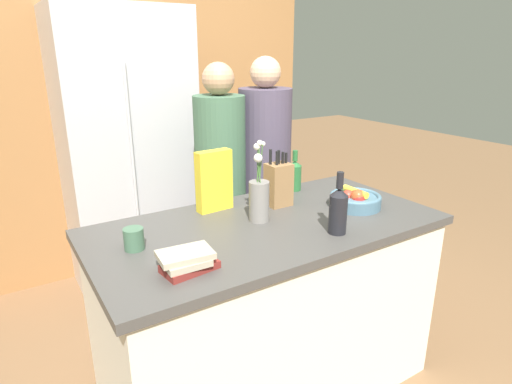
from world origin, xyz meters
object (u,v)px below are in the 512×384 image
Objects in this scene: knife_block at (278,184)px; bottle_oil at (295,175)px; refrigerator at (129,156)px; cereal_box at (214,181)px; coffee_mug at (133,239)px; bottle_vinegar at (338,209)px; person_at_sink at (221,180)px; fruit_bowl at (355,199)px; person_in_blue at (265,170)px; book_stack at (187,261)px; flower_vase at (259,197)px.

bottle_oil is (0.22, 0.15, -0.02)m from knife_block.
cereal_box is at bearing -85.10° from refrigerator.
coffee_mug is 0.85m from bottle_vinegar.
person_at_sink is (0.36, -0.68, -0.06)m from refrigerator.
coffee_mug is (-0.47, -0.22, -0.11)m from cereal_box.
fruit_bowl is 0.94× the size of bottle_vinegar.
bottle_vinegar is (-0.30, -0.19, 0.07)m from fruit_bowl.
person_in_blue is (0.27, 0.98, -0.10)m from bottle_vinegar.
flower_vase is at bearing 28.89° from book_stack.
knife_block is at bearing -19.97° from cereal_box.
knife_block reaches higher than coffee_mug.
bottle_vinegar is at bearing -21.59° from coffee_mug.
knife_block is 1.28× the size of bottle_oil.
coffee_mug is (-0.58, 0.01, -0.07)m from flower_vase.
knife_block is at bearing 142.78° from fruit_bowl.
refrigerator is at bearing 115.92° from fruit_bowl.
flower_vase reaches higher than knife_block.
book_stack is at bearing -171.16° from fruit_bowl.
bottle_vinegar is at bearing -84.21° from person_in_blue.
person_in_blue is at bearing 44.48° from book_stack.
bottle_vinegar is (0.79, -0.31, 0.06)m from coffee_mug.
knife_block is at bearing 29.89° from book_stack.
bottle_vinegar is at bearing -87.85° from person_at_sink.
fruit_bowl is 0.86× the size of cereal_box.
bottle_oil is at bearing 4.45° from cereal_box.
person_in_blue is at bearing 80.88° from bottle_oil.
book_stack is at bearing -68.67° from coffee_mug.
person_at_sink is at bearing 94.31° from knife_block.
bottle_oil is at bearing 70.30° from bottle_vinegar.
flower_vase reaches higher than bottle_vinegar.
bottle_vinegar is at bearing -75.92° from refrigerator.
person_in_blue reaches higher than bottle_oil.
coffee_mug is (-0.78, -0.11, -0.07)m from knife_block.
refrigerator is at bearing 98.63° from flower_vase.
refrigerator is at bearing 116.95° from person_at_sink.
flower_vase is 0.50m from bottle_oil.
person_in_blue is (-0.03, 0.79, -0.03)m from fruit_bowl.
book_stack is at bearing -125.07° from person_at_sink.
person_in_blue is (0.32, 0.00, 0.01)m from person_at_sink.
refrigerator is 7.49× the size of fruit_bowl.
person_at_sink is 0.32m from person_in_blue.
knife_block is 0.79m from coffee_mug.
cereal_box is 0.75m from person_in_blue.
bottle_oil is 0.14× the size of person_in_blue.
coffee_mug is at bearing 173.53° from fruit_bowl.
knife_block is 0.18× the size of person_in_blue.
person_in_blue is at bearing 31.92° from coffee_mug.
book_stack is at bearing -151.11° from flower_vase.
knife_block is 0.78m from book_stack.
book_stack is 1.34m from person_in_blue.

